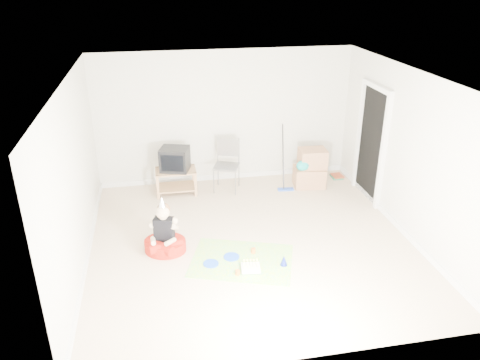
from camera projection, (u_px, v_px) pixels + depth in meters
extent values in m
plane|color=beige|center=(251.00, 241.00, 7.41)|extent=(5.00, 5.00, 0.00)
cube|color=black|center=(371.00, 145.00, 8.48)|extent=(0.02, 0.90, 2.05)
cube|color=#A07348|center=(176.00, 171.00, 8.83)|extent=(0.76, 0.48, 0.03)
cube|color=#A07348|center=(177.00, 187.00, 8.97)|extent=(0.76, 0.48, 0.03)
cube|color=#A07348|center=(158.00, 187.00, 8.68)|extent=(0.05, 0.05, 0.48)
cube|color=#A07348|center=(196.00, 184.00, 8.80)|extent=(0.05, 0.05, 0.48)
cube|color=#A07348|center=(157.00, 178.00, 9.05)|extent=(0.05, 0.05, 0.48)
cube|color=#A07348|center=(193.00, 176.00, 9.17)|extent=(0.05, 0.05, 0.48)
cube|color=black|center=(175.00, 159.00, 8.74)|extent=(0.61, 0.56, 0.44)
cube|color=gray|center=(226.00, 167.00, 8.94)|extent=(0.58, 0.57, 0.03)
cylinder|color=gray|center=(216.00, 165.00, 8.96)|extent=(0.02, 0.02, 1.02)
cylinder|color=gray|center=(237.00, 166.00, 8.90)|extent=(0.02, 0.02, 1.02)
cube|color=#AD7954|center=(309.00, 177.00, 9.24)|extent=(0.64, 0.52, 0.39)
cube|color=#AD7954|center=(313.00, 158.00, 9.11)|extent=(0.54, 0.44, 0.37)
ellipsoid|color=#0E9B96|center=(303.00, 166.00, 8.98)|extent=(0.26, 0.18, 0.21)
cube|color=blue|center=(286.00, 189.00, 9.12)|extent=(0.32, 0.14, 0.03)
cylinder|color=black|center=(287.00, 160.00, 8.86)|extent=(0.07, 0.41, 1.20)
cube|color=#22684A|center=(337.00, 177.00, 9.67)|extent=(0.22, 0.28, 0.03)
cube|color=#A84224|center=(337.00, 175.00, 9.66)|extent=(0.21, 0.27, 0.03)
cylinder|color=#B61D10|center=(165.00, 245.00, 7.14)|extent=(0.80, 0.80, 0.17)
cube|color=black|center=(164.00, 230.00, 7.02)|extent=(0.33, 0.24, 0.39)
sphere|color=#D1B18B|center=(163.00, 212.00, 6.90)|extent=(0.25, 0.25, 0.20)
cone|color=white|center=(162.00, 202.00, 6.83)|extent=(0.11, 0.11, 0.15)
cube|color=#DA2E83|center=(242.00, 260.00, 6.92)|extent=(1.74, 1.48, 0.01)
cube|color=white|center=(251.00, 268.00, 6.67)|extent=(0.29, 0.24, 0.07)
cube|color=#3CA85A|center=(251.00, 270.00, 6.69)|extent=(0.29, 0.24, 0.01)
cylinder|color=beige|center=(244.00, 266.00, 6.60)|extent=(0.01, 0.01, 0.07)
cylinder|color=beige|center=(248.00, 266.00, 6.60)|extent=(0.01, 0.01, 0.07)
cylinder|color=beige|center=(251.00, 266.00, 6.61)|extent=(0.01, 0.01, 0.07)
cylinder|color=beige|center=(254.00, 266.00, 6.61)|extent=(0.01, 0.01, 0.07)
cylinder|color=beige|center=(258.00, 266.00, 6.61)|extent=(0.01, 0.01, 0.07)
cylinder|color=beige|center=(244.00, 263.00, 6.68)|extent=(0.01, 0.01, 0.07)
cylinder|color=beige|center=(247.00, 263.00, 6.68)|extent=(0.01, 0.01, 0.07)
cylinder|color=beige|center=(250.00, 263.00, 6.68)|extent=(0.01, 0.01, 0.07)
cylinder|color=beige|center=(254.00, 262.00, 6.69)|extent=(0.01, 0.01, 0.07)
cylinder|color=beige|center=(257.00, 262.00, 6.69)|extent=(0.01, 0.01, 0.07)
cylinder|color=blue|center=(231.00, 257.00, 6.99)|extent=(0.33, 0.33, 0.01)
cylinder|color=blue|center=(211.00, 264.00, 6.83)|extent=(0.32, 0.32, 0.01)
cylinder|color=orange|center=(253.00, 251.00, 7.08)|extent=(0.09, 0.09, 0.08)
cylinder|color=orange|center=(238.00, 273.00, 6.58)|extent=(0.08, 0.08, 0.07)
cone|color=#1725A5|center=(284.00, 260.00, 6.78)|extent=(0.14, 0.14, 0.16)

